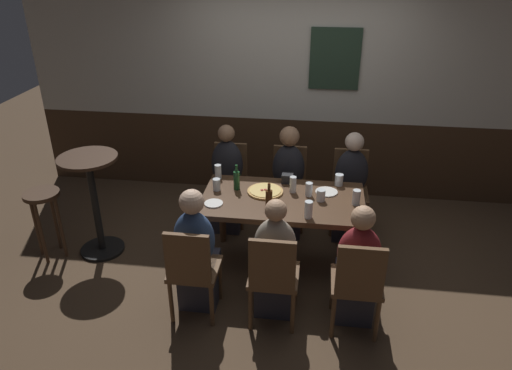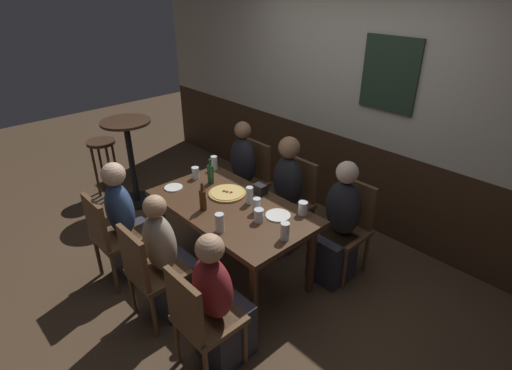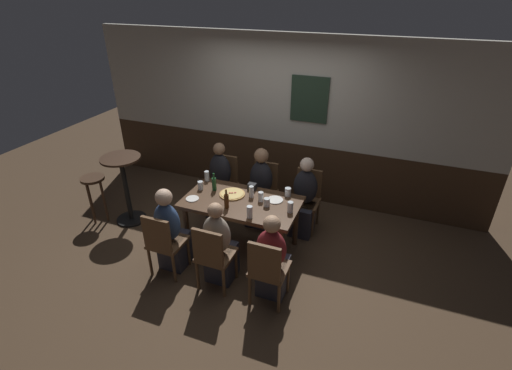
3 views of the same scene
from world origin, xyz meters
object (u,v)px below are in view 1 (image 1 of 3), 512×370
person_right_near (356,273)px  side_bar_table (94,198)px  dining_table (283,207)px  beer_bottle_green (237,180)px  person_left_far (227,186)px  condiment_caddy (287,178)px  bar_stool (44,207)px  chair_left_near (192,268)px  chair_mid_far (289,182)px  tumbler_short (321,196)px  chair_left_far (230,179)px  beer_glass_half (218,173)px  pizza (265,191)px  chair_right_far (349,186)px  pint_glass_amber (217,185)px  plate_white_large (326,192)px  person_mid_near (275,266)px  person_mid_far (287,188)px  tumbler_water (308,211)px  chair_mid_near (273,275)px  person_left_near (197,258)px  pint_glass_pale (339,181)px  highball_clear (356,198)px  beer_bottle_brown (269,199)px  beer_glass_tall (309,190)px  person_right_far (350,194)px  plate_white_small (214,203)px  pint_glass_stout (293,185)px  chair_right_near (358,282)px

person_right_near → side_bar_table: size_ratio=1.04×
dining_table → beer_bottle_green: 0.50m
person_left_far → condiment_caddy: person_left_far is taller
bar_stool → chair_left_near: bearing=-22.3°
chair_mid_far → tumbler_short: (0.35, -0.83, 0.29)m
chair_left_far → beer_glass_half: 0.58m
dining_table → chair_mid_far: bearing=90.0°
chair_left_near → pizza: chair_left_near is taller
condiment_caddy → chair_right_far: bearing=38.1°
pint_glass_amber → beer_bottle_green: 0.20m
pint_glass_amber → plate_white_large: bearing=4.9°
person_mid_near → beer_glass_half: size_ratio=7.76×
person_mid_far → condiment_caddy: bearing=-87.1°
chair_mid_far → tumbler_water: 1.22m
chair_mid_near → person_mid_near: 0.17m
person_mid_far → person_left_far: bearing=-179.9°
beer_glass_half → person_left_near: bearing=-89.0°
chair_left_far → person_mid_far: bearing=-13.7°
person_left_near → pint_glass_pale: 1.58m
person_right_near → bar_stool: size_ratio=1.52×
person_right_near → chair_mid_far: bearing=113.7°
highball_clear → beer_bottle_brown: beer_bottle_brown is taller
chair_mid_near → beer_glass_tall: chair_mid_near is taller
beer_bottle_green → beer_bottle_brown: size_ratio=1.00×
person_left_near → bar_stool: size_ratio=1.59×
beer_bottle_brown → pizza: bearing=102.2°
plate_white_large → dining_table: bearing=-157.3°
chair_mid_far → tumbler_water: tumbler_water is taller
person_right_near → pint_glass_amber: size_ratio=9.42×
person_right_far → pint_glass_amber: person_right_far is taller
plate_white_small → pint_glass_pale: bearing=25.6°
tumbler_water → beer_glass_half: size_ratio=1.08×
pint_glass_stout → dining_table: bearing=-120.5°
pint_glass_pale → beer_bottle_green: 0.99m
tumbler_short → plate_white_large: (0.05, 0.17, -0.04)m
person_left_far → side_bar_table: 1.37m
plate_white_large → condiment_caddy: (-0.38, 0.16, 0.04)m
chair_right_near → pint_glass_amber: chair_right_near is taller
pint_glass_amber → tumbler_short: bearing=-4.7°
chair_right_near → pint_glass_stout: bearing=120.7°
chair_left_near → bar_stool: chair_left_near is taller
pint_glass_stout → beer_bottle_green: beer_bottle_green is taller
beer_glass_half → beer_bottle_green: bearing=-43.6°
side_bar_table → beer_glass_tall: bearing=2.5°
beer_bottle_green → side_bar_table: side_bar_table is taller
pizza → tumbler_short: tumbler_short is taller
person_right_near → tumbler_water: bearing=140.0°
chair_left_far → pint_glass_stout: (0.74, -0.69, 0.31)m
highball_clear → beer_bottle_green: beer_bottle_green is taller
side_bar_table → person_left_far: bearing=29.6°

